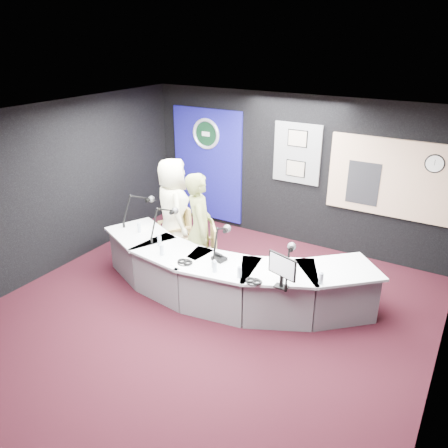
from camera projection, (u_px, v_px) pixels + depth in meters
The scene contains 32 objects.
ground at pixel (208, 315), 6.54m from camera, with size 6.00×6.00×0.00m, color black.
ceiling at pixel (204, 121), 5.43m from camera, with size 6.00×6.00×0.02m, color silver.
wall_back at pixel (294, 171), 8.35m from camera, with size 6.00×0.02×2.80m, color black.
wall_front at pixel (4, 355), 3.63m from camera, with size 6.00×0.02×2.80m, color black.
wall_left at pixel (54, 189), 7.40m from camera, with size 0.02×6.00×2.80m, color black.
broadcast_desk at pixel (224, 275), 6.85m from camera, with size 4.50×1.90×0.75m, color silver, non-canonical shape.
backdrop_panel at pixel (208, 165), 9.28m from camera, with size 1.60×0.05×2.30m, color navy.
agency_seal at pixel (206, 134), 8.99m from camera, with size 0.63×0.63×0.07m, color silver.
seal_center at pixel (206, 134), 8.99m from camera, with size 0.48×0.48×0.01m, color black.
pinboard at pixel (297, 153), 8.16m from camera, with size 0.90×0.04×1.10m, color slate.
framed_photo_upper at pixel (297, 138), 8.03m from camera, with size 0.34×0.02×0.27m, color gray.
framed_photo_lower at pixel (295, 169), 8.25m from camera, with size 0.34×0.02×0.27m, color gray.
booth_window_frame at pixel (392, 179), 7.44m from camera, with size 2.12×0.06×1.32m, color tan.
booth_glow at pixel (392, 179), 7.43m from camera, with size 2.00×0.02×1.20m, color beige.
equipment_rack at pixel (363, 183), 7.69m from camera, with size 0.55×0.02×0.75m, color black.
wall_clock at pixel (435, 164), 6.99m from camera, with size 0.28×0.28×0.01m, color white.
armchair_left at pixel (174, 232), 8.04m from camera, with size 0.54×0.54×0.96m, color tan, non-canonical shape.
armchair_right at pixel (200, 253), 7.28m from camera, with size 0.54×0.54×0.97m, color tan, non-canonical shape.
draped_jacket at pixel (174, 220), 8.22m from camera, with size 0.50×0.10×0.70m, color slate.
person_man at pixel (173, 210), 7.86m from camera, with size 0.90×0.59×1.84m, color #F7F3C6.
person_woman at pixel (200, 229), 7.11m from camera, with size 0.67×0.44×1.84m, color olive.
computer_monitor at pixel (283, 266), 5.69m from camera, with size 0.48×0.03×0.33m, color black.
desk_phone at pixel (219, 258), 6.49m from camera, with size 0.19×0.15×0.05m, color black.
headphones_near at pixel (254, 281), 5.92m from camera, with size 0.23×0.23×0.04m, color black.
headphones_far at pixel (185, 262), 6.41m from camera, with size 0.24×0.24×0.04m, color black.
paper_stack at pixel (143, 229), 7.51m from camera, with size 0.19×0.27×0.00m, color white.
notepad at pixel (183, 263), 6.41m from camera, with size 0.22×0.32×0.00m, color white.
boom_mic_a at pixel (137, 206), 7.67m from camera, with size 0.24×0.73×0.60m, color black, non-canonical shape.
boom_mic_b at pixel (163, 219), 7.13m from camera, with size 0.16×0.74×0.60m, color black, non-canonical shape.
boom_mic_c at pixel (220, 239), 6.45m from camera, with size 0.25×0.73×0.60m, color black, non-canonical shape.
boom_mic_d at pixel (289, 259), 5.89m from camera, with size 0.31×0.71×0.60m, color black, non-canonical shape.
water_bottles at pixel (213, 254), 6.48m from camera, with size 3.19×0.64×0.18m, color silver, non-canonical shape.
Camera 1 is at (3.02, -4.57, 3.82)m, focal length 36.00 mm.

